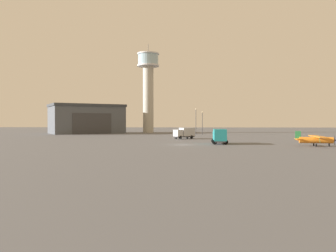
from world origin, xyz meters
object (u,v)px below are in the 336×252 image
light_post_west (202,121)px  light_post_east (196,119)px  truck_box_teal (220,136)px  control_tower (148,83)px  truck_box_silver (185,133)px  airplane_orange (316,139)px

light_post_west → light_post_east: bearing=-163.9°
truck_box_teal → light_post_west: (-1.49, 49.29, 3.27)m
light_post_west → light_post_east: 2.48m
control_tower → truck_box_silver: size_ratio=6.24×
light_post_west → truck_box_silver: bearing=-101.9°
truck_box_teal → light_post_west: bearing=3.0°
control_tower → airplane_orange: 88.09m
truck_box_teal → airplane_orange: bearing=-106.5°
truck_box_teal → light_post_east: light_post_east is taller
truck_box_silver → airplane_orange: bearing=97.8°
airplane_orange → truck_box_silver: truck_box_silver is taller
airplane_orange → light_post_west: (-19.33, 54.99, 3.66)m
airplane_orange → light_post_west: bearing=118.1°
truck_box_silver → truck_box_teal: (7.62, -20.37, 0.06)m
airplane_orange → light_post_west: light_post_west is taller
control_tower → airplane_orange: (41.32, -75.20, -19.92)m
airplane_orange → truck_box_silver: (-25.45, 26.06, 0.33)m
truck_box_teal → light_post_west: size_ratio=0.81×
control_tower → truck_box_silver: bearing=-72.1°
control_tower → light_post_west: size_ratio=4.50×
control_tower → airplane_orange: bearing=-61.2°
control_tower → truck_box_teal: 75.92m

